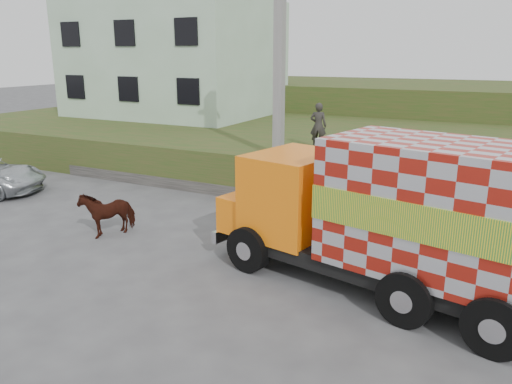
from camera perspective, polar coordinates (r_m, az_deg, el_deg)
The scene contains 9 objects.
ground at distance 12.69m, azimuth -2.00°, elevation -6.58°, with size 120.00×120.00×0.00m, color #474749.
embankment at distance 21.45m, azimuth 10.95°, elevation 4.46°, with size 40.00×12.00×1.50m, color #2B4D19.
embankment_far at distance 32.95m, azimuth 16.92°, elevation 9.21°, with size 40.00×12.00×3.00m, color #2B4D19.
retaining_strip at distance 17.03m, azimuth -1.12°, elevation -0.04°, with size 16.00×0.50×0.40m, color #595651.
building at distance 28.65m, azimuth -9.16°, elevation 14.83°, with size 10.00×8.00×6.00m, color silver.
utility_pole at distance 16.33m, azimuth 2.66°, elevation 13.08°, with size 1.20×0.30×8.00m.
cargo_truck at distance 10.35m, azimuth 15.61°, elevation -2.56°, with size 7.57×3.84×3.23m.
cow at distance 14.19m, azimuth -16.58°, elevation -2.21°, with size 0.66×1.44×1.21m, color #34190D.
pedestrian at distance 17.93m, azimuth 7.12°, elevation 7.53°, with size 0.59×0.39×1.61m, color #2E2C29.
Camera 1 is at (5.68, -10.29, 4.79)m, focal length 35.00 mm.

